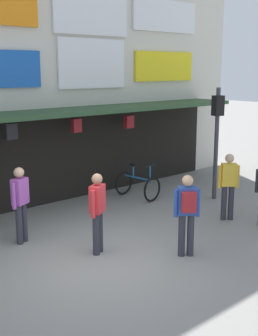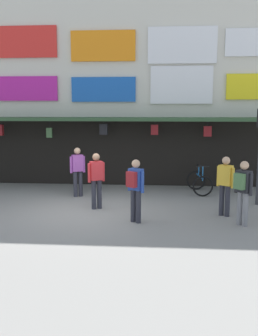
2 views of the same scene
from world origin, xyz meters
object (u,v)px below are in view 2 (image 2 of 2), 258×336
(pedestrian_in_black, at_px, (225,183))
(bicycle_parked, at_px, (199,182))
(pedestrian_in_green, at_px, (96,178))
(pedestrian_in_purple, at_px, (135,186))
(pedestrian_in_yellow, at_px, (78,169))
(pedestrian_in_white, at_px, (243,188))

(pedestrian_in_black, bearing_deg, bicycle_parked, 97.81)
(pedestrian_in_green, bearing_deg, bicycle_parked, 36.11)
(bicycle_parked, xyz_separation_m, pedestrian_in_purple, (-2.06, -3.70, 0.59))
(pedestrian_in_green, height_order, pedestrian_in_black, same)
(bicycle_parked, xyz_separation_m, pedestrian_in_green, (-3.30, -2.41, 0.55))
(pedestrian_in_purple, distance_m, pedestrian_in_green, 1.79)
(pedestrian_in_purple, distance_m, pedestrian_in_yellow, 3.55)
(bicycle_parked, bearing_deg, pedestrian_in_yellow, -168.34)
(pedestrian_in_green, xyz_separation_m, pedestrian_in_black, (3.70, -0.48, 0.00))
(pedestrian_in_purple, xyz_separation_m, pedestrian_in_white, (2.75, -0.07, 0.00))
(pedestrian_in_yellow, bearing_deg, pedestrian_in_green, -59.87)
(pedestrian_in_purple, bearing_deg, pedestrian_in_yellow, 126.97)
(bicycle_parked, distance_m, pedestrian_in_white, 3.88)
(pedestrian_in_purple, relative_size, pedestrian_in_white, 1.00)
(pedestrian_in_purple, bearing_deg, bicycle_parked, 60.91)
(pedestrian_in_yellow, distance_m, pedestrian_in_black, 5.02)
(pedestrian_in_black, bearing_deg, pedestrian_in_yellow, 156.24)
(pedestrian_in_purple, bearing_deg, pedestrian_in_white, -1.44)
(bicycle_parked, bearing_deg, pedestrian_in_black, -82.19)
(bicycle_parked, height_order, pedestrian_in_black, pedestrian_in_black)
(pedestrian_in_green, distance_m, pedestrian_in_black, 3.73)
(pedestrian_in_yellow, bearing_deg, pedestrian_in_purple, -53.03)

